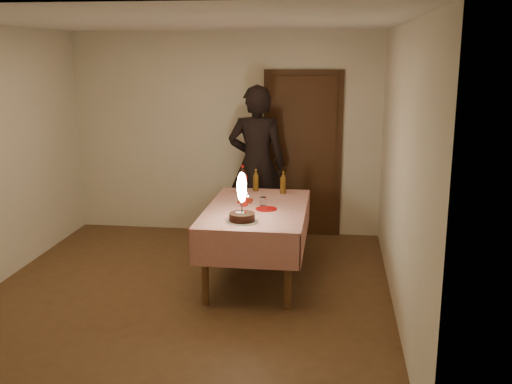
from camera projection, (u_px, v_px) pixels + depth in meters
The scene contains 12 objects.
ground at pixel (186, 296), 5.88m from camera, with size 4.00×4.50×0.01m, color brown.
room_shell at pixel (187, 128), 5.57m from camera, with size 4.04×4.54×2.62m.
dining_table at pixel (257, 217), 6.20m from camera, with size 1.02×1.72×0.78m.
birthday_cake at pixel (242, 208), 5.64m from camera, with size 0.31×0.31×0.47m.
red_plate at pixel (266, 209), 6.09m from camera, with size 0.22×0.22×0.01m, color #B40E0C.
red_cup at pixel (244, 201), 6.23m from camera, with size 0.08×0.08×0.10m, color #B0150C.
clear_cup at pixel (263, 201), 6.23m from camera, with size 0.07×0.07×0.09m, color white.
napkin_stack at pixel (245, 201), 6.40m from camera, with size 0.15×0.15×0.02m, color #AC2513.
cola_bottle at pixel (243, 179), 6.78m from camera, with size 0.10×0.10×0.32m.
amber_bottle_left at pixel (256, 181), 6.87m from camera, with size 0.06×0.06×0.26m.
amber_bottle_right at pixel (283, 183), 6.75m from camera, with size 0.06×0.06×0.26m.
photographer at pixel (257, 165), 7.38m from camera, with size 0.73×0.49×1.96m.
Camera 1 is at (1.41, -5.35, 2.35)m, focal length 42.00 mm.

